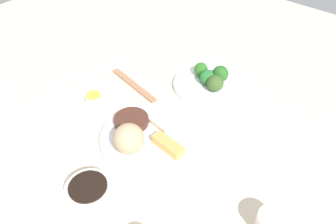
% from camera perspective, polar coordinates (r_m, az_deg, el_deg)
% --- Properties ---
extents(tabletop, '(2.20, 2.20, 0.02)m').
position_cam_1_polar(tabletop, '(0.91, -4.16, -5.96)').
color(tabletop, beige).
rests_on(tabletop, ground).
extents(main_plate, '(0.27, 0.27, 0.02)m').
position_cam_1_polar(main_plate, '(0.91, -3.23, -4.29)').
color(main_plate, white).
rests_on(main_plate, tabletop).
extents(rice_scoop, '(0.08, 0.08, 0.08)m').
position_cam_1_polar(rice_scoop, '(0.84, -6.71, -4.53)').
color(rice_scoop, tan).
rests_on(rice_scoop, main_plate).
extents(spring_roll, '(0.09, 0.04, 0.02)m').
position_cam_1_polar(spring_roll, '(0.86, -0.02, -5.66)').
color(spring_roll, tan).
rests_on(spring_roll, main_plate).
extents(crab_rangoon_wonton, '(0.08, 0.08, 0.02)m').
position_cam_1_polar(crab_rangoon_wonton, '(0.93, -0.24, -1.38)').
color(crab_rangoon_wonton, beige).
rests_on(crab_rangoon_wonton, main_plate).
extents(stir_fry_heap, '(0.10, 0.10, 0.02)m').
position_cam_1_polar(stir_fry_heap, '(0.94, -6.26, -1.44)').
color(stir_fry_heap, '#4E2A1F').
rests_on(stir_fry_heap, main_plate).
extents(broccoli_plate, '(0.22, 0.22, 0.01)m').
position_cam_1_polar(broccoli_plate, '(1.09, 6.82, 4.61)').
color(broccoli_plate, white).
rests_on(broccoli_plate, tabletop).
extents(broccoli_floret_0, '(0.05, 0.05, 0.05)m').
position_cam_1_polar(broccoli_floret_0, '(1.07, 6.64, 5.92)').
color(broccoli_floret_0, '#266D2E').
rests_on(broccoli_floret_0, broccoli_plate).
extents(broccoli_floret_1, '(0.05, 0.05, 0.05)m').
position_cam_1_polar(broccoli_floret_1, '(1.09, 8.89, 6.45)').
color(broccoli_floret_1, '#286323').
rests_on(broccoli_floret_1, broccoli_plate).
extents(broccoli_floret_3, '(0.04, 0.04, 0.04)m').
position_cam_1_polar(broccoli_floret_3, '(1.11, 5.62, 7.24)').
color(broccoli_floret_3, '#2C6D22').
rests_on(broccoli_floret_3, broccoli_plate).
extents(broccoli_floret_4, '(0.05, 0.05, 0.05)m').
position_cam_1_polar(broccoli_floret_4, '(1.05, 8.02, 4.86)').
color(broccoli_floret_4, '#395A26').
rests_on(broccoli_floret_4, broccoli_plate).
extents(soy_sauce_bowl, '(0.11, 0.11, 0.04)m').
position_cam_1_polar(soy_sauce_bowl, '(0.80, -13.24, -13.18)').
color(soy_sauce_bowl, white).
rests_on(soy_sauce_bowl, tabletop).
extents(soy_sauce_bowl_liquid, '(0.09, 0.09, 0.00)m').
position_cam_1_polar(soy_sauce_bowl_liquid, '(0.78, -13.50, -12.23)').
color(soy_sauce_bowl_liquid, black).
rests_on(soy_sauce_bowl_liquid, soy_sauce_bowl).
extents(sauce_ramekin_hot_mustard, '(0.05, 0.05, 0.02)m').
position_cam_1_polar(sauce_ramekin_hot_mustard, '(1.05, -12.49, 2.31)').
color(sauce_ramekin_hot_mustard, white).
rests_on(sauce_ramekin_hot_mustard, tabletop).
extents(sauce_ramekin_hot_mustard_liquid, '(0.04, 0.04, 0.00)m').
position_cam_1_polar(sauce_ramekin_hot_mustard_liquid, '(1.04, -12.59, 2.82)').
color(sauce_ramekin_hot_mustard_liquid, gold).
rests_on(sauce_ramekin_hot_mustard_liquid, sauce_ramekin_hot_mustard).
extents(chopsticks_pair, '(0.22, 0.06, 0.01)m').
position_cam_1_polar(chopsticks_pair, '(1.09, -5.87, 4.61)').
color(chopsticks_pair, '#AC7653').
rests_on(chopsticks_pair, tabletop).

